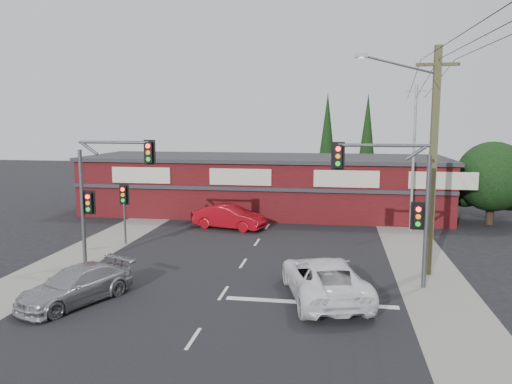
# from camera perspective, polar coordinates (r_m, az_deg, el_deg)

# --- Properties ---
(ground) EXTENTS (120.00, 120.00, 0.00)m
(ground) POSITION_cam_1_polar(r_m,az_deg,el_deg) (21.26, -3.14, -10.61)
(ground) COLOR black
(ground) RESTS_ON ground
(road_strip) EXTENTS (14.00, 70.00, 0.01)m
(road_strip) POSITION_cam_1_polar(r_m,az_deg,el_deg) (25.95, -0.78, -7.10)
(road_strip) COLOR black
(road_strip) RESTS_ON ground
(verge_left) EXTENTS (3.00, 70.00, 0.02)m
(verge_left) POSITION_cam_1_polar(r_m,az_deg,el_deg) (28.63, -17.88, -6.04)
(verge_left) COLOR gray
(verge_left) RESTS_ON ground
(verge_right) EXTENTS (3.00, 70.00, 0.02)m
(verge_right) POSITION_cam_1_polar(r_m,az_deg,el_deg) (25.92, 18.24, -7.53)
(verge_right) COLOR gray
(verge_right) RESTS_ON ground
(stop_line) EXTENTS (6.50, 0.35, 0.01)m
(stop_line) POSITION_cam_1_polar(r_m,az_deg,el_deg) (19.41, 6.27, -12.46)
(stop_line) COLOR silver
(stop_line) RESTS_ON ground
(white_suv) EXTENTS (4.01, 6.27, 1.61)m
(white_suv) POSITION_cam_1_polar(r_m,az_deg,el_deg) (19.71, 7.80, -9.73)
(white_suv) COLOR white
(white_suv) RESTS_ON ground
(silver_suv) EXTENTS (3.62, 4.98, 1.34)m
(silver_suv) POSITION_cam_1_polar(r_m,az_deg,el_deg) (20.31, -19.91, -10.01)
(silver_suv) COLOR #999C9E
(silver_suv) RESTS_ON ground
(red_sedan) EXTENTS (4.87, 2.72, 1.52)m
(red_sedan) POSITION_cam_1_polar(r_m,az_deg,el_deg) (31.84, -3.06, -2.86)
(red_sedan) COLOR maroon
(red_sedan) RESTS_ON ground
(lane_dashes) EXTENTS (0.12, 39.89, 0.01)m
(lane_dashes) POSITION_cam_1_polar(r_m,az_deg,el_deg) (22.32, -2.51, -9.65)
(lane_dashes) COLOR silver
(lane_dashes) RESTS_ON ground
(shop_building) EXTENTS (27.30, 8.40, 4.22)m
(shop_building) POSITION_cam_1_polar(r_m,az_deg,el_deg) (37.33, 0.89, 0.92)
(shop_building) COLOR #440D11
(shop_building) RESTS_ON ground
(tree_cluster) EXTENTS (5.90, 5.10, 5.50)m
(tree_cluster) POSITION_cam_1_polar(r_m,az_deg,el_deg) (36.81, 25.46, 1.21)
(tree_cluster) COLOR #2D2116
(tree_cluster) RESTS_ON ground
(conifer_near) EXTENTS (1.80, 1.80, 9.25)m
(conifer_near) POSITION_cam_1_polar(r_m,az_deg,el_deg) (43.69, 8.13, 6.29)
(conifer_near) COLOR #2D2116
(conifer_near) RESTS_ON ground
(conifer_far) EXTENTS (1.80, 1.80, 9.25)m
(conifer_far) POSITION_cam_1_polar(r_m,az_deg,el_deg) (45.76, 12.59, 6.26)
(conifer_far) COLOR #2D2116
(conifer_far) RESTS_ON ground
(traffic_mast_left) EXTENTS (3.77, 0.27, 5.97)m
(traffic_mast_left) POSITION_cam_1_polar(r_m,az_deg,el_deg) (24.36, -17.12, 0.94)
(traffic_mast_left) COLOR #47494C
(traffic_mast_left) RESTS_ON ground
(traffic_mast_right) EXTENTS (3.96, 0.27, 5.97)m
(traffic_mast_right) POSITION_cam_1_polar(r_m,az_deg,el_deg) (21.02, 15.99, -0.06)
(traffic_mast_right) COLOR #47494C
(traffic_mast_right) RESTS_ON ground
(pedestal_signal) EXTENTS (0.55, 0.27, 3.38)m
(pedestal_signal) POSITION_cam_1_polar(r_m,az_deg,el_deg) (28.49, -14.84, -1.06)
(pedestal_signal) COLOR #47494C
(pedestal_signal) RESTS_ON ground
(utility_pole) EXTENTS (4.38, 0.59, 10.00)m
(utility_pole) POSITION_cam_1_polar(r_m,az_deg,el_deg) (23.05, 19.27, 4.12)
(utility_pole) COLOR brown
(utility_pole) RESTS_ON ground
(steel_pole) EXTENTS (1.20, 0.16, 9.00)m
(steel_pole) POSITION_cam_1_polar(r_m,az_deg,el_deg) (32.07, 17.56, 3.96)
(steel_pole) COLOR gray
(steel_pole) RESTS_ON ground
(power_lines) EXTENTS (2.01, 29.00, 1.22)m
(power_lines) POSITION_cam_1_polar(r_m,az_deg,el_deg) (17.82, 23.32, 14.62)
(power_lines) COLOR black
(power_lines) RESTS_ON ground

